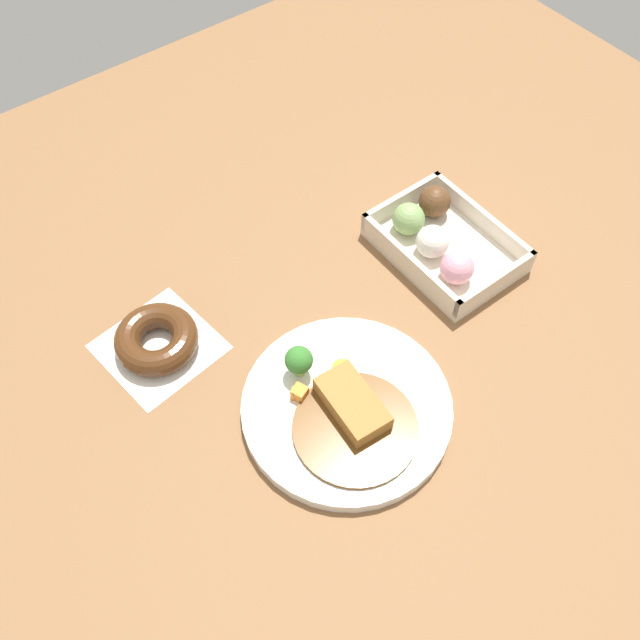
% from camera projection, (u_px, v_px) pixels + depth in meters
% --- Properties ---
extents(ground_plane, '(1.60, 1.60, 0.00)m').
position_uv_depth(ground_plane, '(389.00, 376.00, 0.90)').
color(ground_plane, brown).
extents(curry_plate, '(0.26, 0.26, 0.07)m').
position_uv_depth(curry_plate, '(346.00, 407.00, 0.86)').
color(curry_plate, white).
rests_on(curry_plate, ground_plane).
extents(donut_box, '(0.20, 0.15, 0.06)m').
position_uv_depth(donut_box, '(440.00, 240.00, 1.00)').
color(donut_box, beige).
rests_on(donut_box, ground_plane).
extents(chocolate_ring_donut, '(0.16, 0.16, 0.04)m').
position_uv_depth(chocolate_ring_donut, '(157.00, 340.00, 0.91)').
color(chocolate_ring_donut, white).
rests_on(chocolate_ring_donut, ground_plane).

